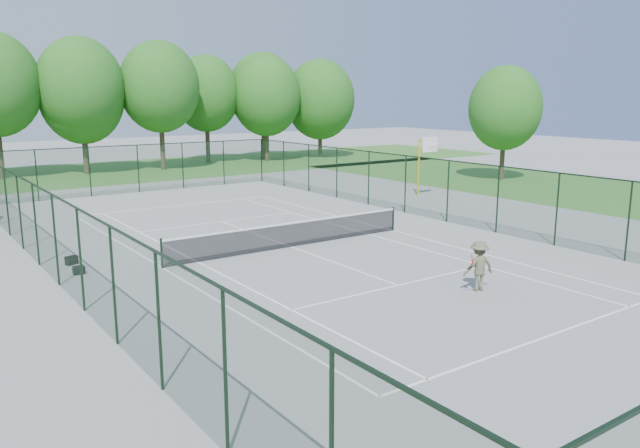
% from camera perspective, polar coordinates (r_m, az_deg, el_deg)
% --- Properties ---
extents(ground, '(140.00, 140.00, 0.00)m').
position_cam_1_polar(ground, '(25.44, -2.60, -2.12)').
color(ground, gray).
rests_on(ground, ground).
extents(grass_far, '(80.00, 16.00, 0.01)m').
position_cam_1_polar(grass_far, '(52.88, -20.49, 4.37)').
color(grass_far, '#407A2C').
rests_on(grass_far, ground).
extents(grass_side, '(14.00, 40.00, 0.01)m').
position_cam_1_polar(grass_side, '(45.21, 20.96, 3.21)').
color(grass_side, '#407A2C').
rests_on(grass_side, ground).
extents(court_lines, '(11.05, 23.85, 0.01)m').
position_cam_1_polar(court_lines, '(25.44, -2.60, -2.11)').
color(court_lines, white).
rests_on(court_lines, ground).
extents(tennis_net, '(11.08, 0.08, 1.10)m').
position_cam_1_polar(tennis_net, '(25.31, -2.61, -0.86)').
color(tennis_net, black).
rests_on(tennis_net, ground).
extents(fence_enclosure, '(18.05, 36.05, 3.02)m').
position_cam_1_polar(fence_enclosure, '(25.11, -2.63, 1.34)').
color(fence_enclosure, '#1A3C22').
rests_on(fence_enclosure, ground).
extents(tree_line_far, '(39.40, 6.40, 9.70)m').
position_cam_1_polar(tree_line_far, '(52.53, -20.96, 10.85)').
color(tree_line_far, '#433524').
rests_on(tree_line_far, ground).
extents(basketball_goal, '(1.20, 1.43, 3.65)m').
position_cam_1_polar(basketball_goal, '(38.30, 9.57, 6.29)').
color(basketball_goal, '#DFBC08').
rests_on(basketball_goal, ground).
extents(tree_side, '(5.17, 5.17, 8.19)m').
position_cam_1_polar(tree_side, '(47.20, 16.57, 10.12)').
color(tree_side, '#433524').
rests_on(tree_side, ground).
extents(sports_bag_a, '(0.39, 0.26, 0.29)m').
position_cam_1_polar(sports_bag_a, '(23.13, -21.19, -3.95)').
color(sports_bag_a, black).
rests_on(sports_bag_a, ground).
extents(sports_bag_b, '(0.47, 0.38, 0.32)m').
position_cam_1_polar(sports_bag_b, '(24.54, -21.77, -3.10)').
color(sports_bag_b, black).
rests_on(sports_bag_b, ground).
extents(tennis_player, '(2.00, 0.93, 1.60)m').
position_cam_1_polar(tennis_player, '(20.29, 14.31, -3.73)').
color(tennis_player, '#595C40').
rests_on(tennis_player, ground).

